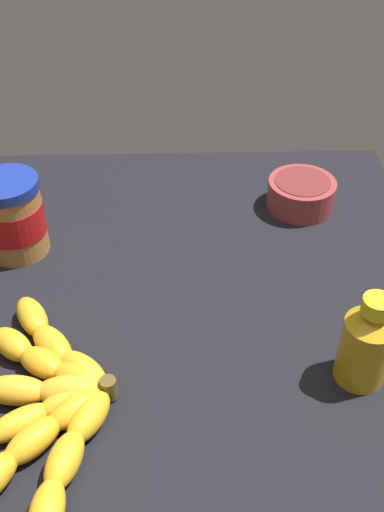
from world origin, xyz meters
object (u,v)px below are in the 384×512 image
object	(u,v)px
honey_bottle	(365,343)
small_bowl	(300,194)
banana_bunch	(38,399)
peanut_butter_jar	(11,216)

from	to	relation	value
honey_bottle	small_bowl	xyz separation A→B (cm)	(1.31, -36.93, -3.25)
banana_bunch	peanut_butter_jar	size ratio (longest dim) A/B	2.77
honey_bottle	small_bowl	world-z (taller)	honey_bottle
banana_bunch	honey_bottle	distance (cm)	39.56
banana_bunch	peanut_butter_jar	distance (cm)	32.05
peanut_butter_jar	honey_bottle	world-z (taller)	honey_bottle
banana_bunch	small_bowl	size ratio (longest dim) A/B	3.10
peanut_butter_jar	small_bowl	distance (cm)	47.59
banana_bunch	peanut_butter_jar	xyz separation A→B (cm)	(8.49, -30.56, 4.62)
peanut_butter_jar	honey_bottle	bearing A→B (deg)	150.80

